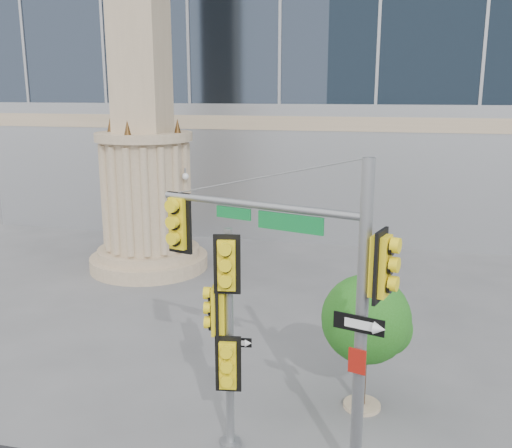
# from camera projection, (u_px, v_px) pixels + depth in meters

# --- Properties ---
(ground) EXTENTS (120.00, 120.00, 0.00)m
(ground) POSITION_uv_depth(u_px,v_px,m) (243.00, 416.00, 11.81)
(ground) COLOR #545456
(ground) RESTS_ON ground
(monument) EXTENTS (4.40, 4.40, 16.60)m
(monument) POSITION_uv_depth(u_px,v_px,m) (143.00, 120.00, 20.39)
(monument) COLOR tan
(monument) RESTS_ON ground
(main_signal_pole) EXTENTS (4.22, 1.61, 5.60)m
(main_signal_pole) POSITION_uv_depth(u_px,v_px,m) (306.00, 280.00, 9.62)
(main_signal_pole) COLOR slate
(main_signal_pole) RESTS_ON ground
(secondary_signal_pole) EXTENTS (0.77, 0.56, 4.26)m
(secondary_signal_pole) POSITION_uv_depth(u_px,v_px,m) (226.00, 325.00, 10.19)
(secondary_signal_pole) COLOR slate
(secondary_signal_pole) RESTS_ON ground
(street_tree) EXTENTS (1.88, 1.84, 2.93)m
(street_tree) POSITION_uv_depth(u_px,v_px,m) (368.00, 323.00, 11.72)
(street_tree) COLOR tan
(street_tree) RESTS_ON ground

